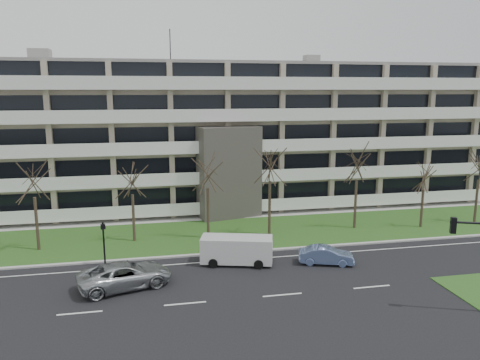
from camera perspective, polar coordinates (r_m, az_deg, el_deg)
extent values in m
plane|color=black|center=(29.91, 5.18, -13.78)|extent=(160.00, 160.00, 0.00)
cube|color=#30511B|center=(41.69, 0.04, -6.43)|extent=(90.00, 10.00, 0.06)
cube|color=#B2B2AD|center=(37.05, 1.61, -8.65)|extent=(90.00, 0.35, 0.12)
cube|color=#B2B2AD|center=(46.87, -1.31, -4.45)|extent=(90.00, 2.00, 0.08)
cube|color=white|center=(35.70, 2.16, -9.53)|extent=(90.00, 0.12, 0.01)
cube|color=tan|center=(52.33, -2.71, 5.47)|extent=(60.00, 12.00, 15.00)
cube|color=gray|center=(52.16, -2.79, 13.87)|extent=(60.50, 12.50, 0.30)
cube|color=#4C4742|center=(45.89, -1.34, 0.93)|extent=(6.39, 3.69, 9.00)
cube|color=black|center=(46.20, -1.28, -2.17)|extent=(4.92, 1.19, 3.50)
cube|color=gray|center=(52.56, -23.20, 13.82)|extent=(2.00, 2.00, 1.20)
cylinder|color=black|center=(51.76, -8.51, 15.84)|extent=(0.10, 0.10, 3.50)
cube|color=black|center=(47.31, -1.53, -1.73)|extent=(58.00, 0.10, 1.80)
cube|color=white|center=(47.01, -1.38, -3.70)|extent=(58.00, 1.40, 0.22)
cube|color=white|center=(46.24, -1.24, -3.18)|extent=(58.00, 0.08, 1.00)
cube|color=black|center=(46.74, -1.55, 1.86)|extent=(58.00, 0.10, 1.80)
cube|color=white|center=(46.34, -1.40, -0.11)|extent=(58.00, 1.40, 0.22)
cube|color=white|center=(45.60, -1.26, 0.48)|extent=(58.00, 0.08, 1.00)
cube|color=black|center=(46.36, -1.57, 5.52)|extent=(58.00, 0.10, 1.80)
cube|color=white|center=(45.86, -1.41, 3.58)|extent=(58.00, 1.40, 0.22)
cube|color=white|center=(45.15, -1.27, 4.23)|extent=(58.00, 0.08, 1.00)
cube|color=black|center=(46.17, -1.59, 9.23)|extent=(58.00, 0.10, 1.80)
cube|color=white|center=(45.57, -1.43, 7.32)|extent=(58.00, 1.40, 0.22)
cube|color=white|center=(44.90, -1.29, 8.03)|extent=(58.00, 0.08, 1.00)
cube|color=black|center=(46.18, -1.61, 12.95)|extent=(58.00, 0.10, 1.80)
cube|color=white|center=(45.48, -1.45, 11.09)|extent=(58.00, 1.40, 0.22)
cube|color=white|center=(44.85, -1.31, 11.86)|extent=(58.00, 0.08, 1.00)
imported|color=#AEB1B5|center=(31.43, -13.82, -11.18)|extent=(6.43, 4.26, 1.64)
imported|color=#7790CE|center=(34.99, 10.46, -9.01)|extent=(4.18, 2.52, 1.30)
cube|color=silver|center=(34.34, -0.40, -8.43)|extent=(5.47, 3.22, 1.81)
cube|color=black|center=(34.17, -0.40, -7.60)|extent=(5.06, 2.98, 0.67)
cube|color=silver|center=(34.29, 3.70, -8.73)|extent=(0.81, 1.83, 1.14)
cylinder|color=black|center=(33.87, -3.30, -10.10)|extent=(0.71, 0.41, 0.67)
cylinder|color=black|center=(35.64, -2.91, -9.00)|extent=(0.71, 0.41, 0.67)
cylinder|color=black|center=(33.63, 2.27, -10.25)|extent=(0.71, 0.41, 0.67)
cylinder|color=black|center=(35.41, 2.37, -9.14)|extent=(0.71, 0.41, 0.67)
cube|color=black|center=(28.68, 24.56, -5.05)|extent=(0.37, 0.37, 0.91)
sphere|color=red|center=(28.60, 24.61, -4.49)|extent=(0.18, 0.18, 0.18)
sphere|color=orange|center=(28.68, 24.56, -5.05)|extent=(0.18, 0.18, 0.18)
sphere|color=green|center=(28.75, 24.51, -5.60)|extent=(0.18, 0.18, 0.18)
cylinder|color=black|center=(35.11, -16.25, -7.52)|extent=(0.13, 0.13, 3.25)
cube|color=black|center=(34.73, -16.36, -5.48)|extent=(0.36, 0.31, 0.35)
sphere|color=red|center=(34.73, -16.36, -5.48)|extent=(0.15, 0.15, 0.15)
cylinder|color=#382B21|center=(40.07, -23.53, -4.94)|extent=(0.24, 0.24, 4.30)
cylinder|color=#382B21|center=(39.91, -12.85, -4.56)|extent=(0.24, 0.24, 4.01)
cylinder|color=#382B21|center=(39.71, -3.91, -4.10)|extent=(0.24, 0.24, 4.38)
cylinder|color=#382B21|center=(40.59, 3.62, -3.46)|extent=(0.24, 0.24, 4.80)
cylinder|color=#382B21|center=(43.78, 13.89, -2.88)|extent=(0.24, 0.24, 4.52)
cylinder|color=#382B21|center=(46.02, 21.29, -3.24)|extent=(0.24, 0.24, 3.60)
cylinder|color=#382B21|center=(49.59, 26.85, -2.36)|extent=(0.24, 0.24, 4.17)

